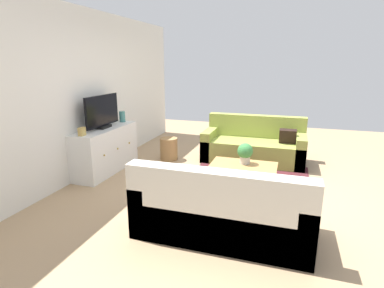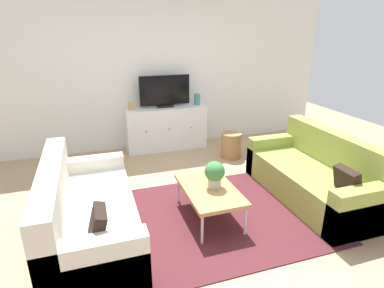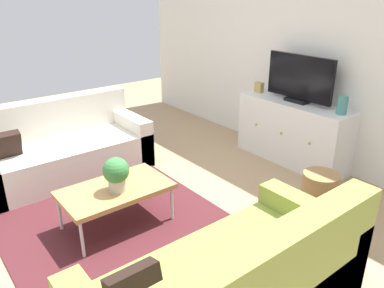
{
  "view_description": "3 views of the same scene",
  "coord_description": "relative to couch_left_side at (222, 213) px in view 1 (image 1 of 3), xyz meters",
  "views": [
    {
      "loc": [
        -4.39,
        -0.72,
        1.85
      ],
      "look_at": [
        0.0,
        0.7,
        0.62
      ],
      "focal_mm": 28.73,
      "sensor_mm": 36.0,
      "label": 1
    },
    {
      "loc": [
        -1.25,
        -3.08,
        2.08
      ],
      "look_at": [
        0.0,
        0.7,
        0.62
      ],
      "focal_mm": 29.45,
      "sensor_mm": 36.0,
      "label": 2
    },
    {
      "loc": [
        2.7,
        -1.44,
        2.04
      ],
      "look_at": [
        0.0,
        0.7,
        0.62
      ],
      "focal_mm": 35.66,
      "sensor_mm": 36.0,
      "label": 3
    }
  ],
  "objects": [
    {
      "name": "couch_left_side",
      "position": [
        0.0,
        0.0,
        0.0
      ],
      "size": [
        0.86,
        1.88,
        0.85
      ],
      "color": "beige",
      "rests_on": "ground_plane"
    },
    {
      "name": "area_rug",
      "position": [
        1.44,
        -0.05,
        -0.27
      ],
      "size": [
        2.5,
        1.9,
        0.01
      ],
      "primitive_type": "cube",
      "color": "#4C1E23",
      "rests_on": "ground_plane"
    },
    {
      "name": "couch_right_side",
      "position": [
        2.88,
        0.0,
        0.0
      ],
      "size": [
        0.86,
        1.88,
        0.85
      ],
      "color": "olive",
      "rests_on": "ground_plane"
    },
    {
      "name": "glass_vase",
      "position": [
        2.06,
        2.37,
        0.59
      ],
      "size": [
        0.11,
        0.11,
        0.2
      ],
      "primitive_type": "cylinder",
      "color": "teal",
      "rests_on": "tv_console"
    },
    {
      "name": "wicker_basket",
      "position": [
        2.4,
        1.59,
        -0.07
      ],
      "size": [
        0.34,
        0.34,
        0.43
      ],
      "primitive_type": "cylinder",
      "color": "#9E7547",
      "rests_on": "ground_plane"
    },
    {
      "name": "ground_plane",
      "position": [
        1.44,
        0.1,
        -0.28
      ],
      "size": [
        10.0,
        10.0,
        0.0
      ],
      "primitive_type": "plane",
      "color": "tan"
    },
    {
      "name": "potted_plant",
      "position": [
        1.43,
        -0.03,
        0.28
      ],
      "size": [
        0.23,
        0.23,
        0.31
      ],
      "color": "#B7B2A8",
      "rests_on": "coffee_table"
    },
    {
      "name": "coffee_table",
      "position": [
        1.37,
        -0.02,
        0.08
      ],
      "size": [
        0.57,
        0.96,
        0.39
      ],
      "color": "#B7844C",
      "rests_on": "ground_plane"
    },
    {
      "name": "wall_back",
      "position": [
        1.44,
        2.65,
        1.07
      ],
      "size": [
        6.4,
        0.12,
        2.7
      ],
      "primitive_type": "cube",
      "color": "silver",
      "rests_on": "ground_plane"
    },
    {
      "name": "mantel_clock",
      "position": [
        0.86,
        2.37,
        0.56
      ],
      "size": [
        0.11,
        0.07,
        0.13
      ],
      "primitive_type": "cube",
      "color": "tan",
      "rests_on": "tv_console"
    },
    {
      "name": "tv_console",
      "position": [
        1.46,
        2.37,
        0.11
      ],
      "size": [
        1.43,
        0.47,
        0.77
      ],
      "color": "white",
      "rests_on": "ground_plane"
    },
    {
      "name": "flat_screen_tv",
      "position": [
        1.46,
        2.39,
        0.77
      ],
      "size": [
        0.89,
        0.16,
        0.56
      ],
      "color": "black",
      "rests_on": "tv_console"
    }
  ]
}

